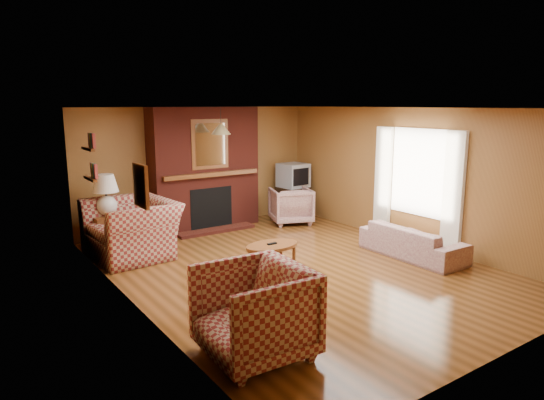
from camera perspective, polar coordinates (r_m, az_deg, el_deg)
floor at (r=7.48m, az=2.90°, el=-7.97°), size 6.50×6.50×0.00m
ceiling at (r=7.06m, az=3.09°, el=10.75°), size 6.50×6.50×0.00m
wall_back at (r=9.91m, az=-8.58°, el=3.83°), size 6.50×0.00×6.50m
wall_front at (r=5.07m, az=26.10°, el=-4.32°), size 6.50×0.00×6.50m
wall_left at (r=6.01m, az=-16.25°, el=-1.32°), size 0.00×6.50×6.50m
wall_right at (r=8.91m, az=15.85°, el=2.69°), size 0.00×6.50×6.50m
fireplace at (r=9.68m, az=-7.88°, el=3.56°), size 2.20×0.82×2.40m
window_right at (r=8.76m, az=16.63°, el=2.02°), size 0.10×1.85×2.00m
bookshelf at (r=7.76m, az=-20.56°, el=4.66°), size 0.09×0.55×0.71m
botanical_print at (r=5.67m, az=-15.15°, el=1.62°), size 0.05×0.40×0.50m
pendant_light at (r=9.00m, az=-6.03°, el=8.26°), size 0.36×0.36×0.48m
plaid_loveseat at (r=8.23m, az=-16.18°, el=-3.25°), size 1.35×1.52×0.92m
plaid_armchair at (r=4.85m, az=-2.12°, el=-13.06°), size 1.07×1.04×0.93m
floral_sofa at (r=8.25m, az=16.20°, el=-4.68°), size 0.72×1.78×0.52m
floral_armchair at (r=10.11m, az=2.23°, el=-0.66°), size 1.04×1.06×0.75m
coffee_table at (r=7.16m, az=-0.01°, el=-5.67°), size 0.84×0.52×0.45m
side_table at (r=8.61m, az=-18.66°, el=-3.78°), size 0.48×0.48×0.63m
table_lamp at (r=8.46m, az=-18.95°, el=0.82°), size 0.42×0.42×0.69m
tv_stand at (r=10.74m, az=2.48°, el=-0.19°), size 0.64×0.59×0.66m
crt_tv at (r=10.64m, az=2.52°, el=2.92°), size 0.60×0.60×0.52m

